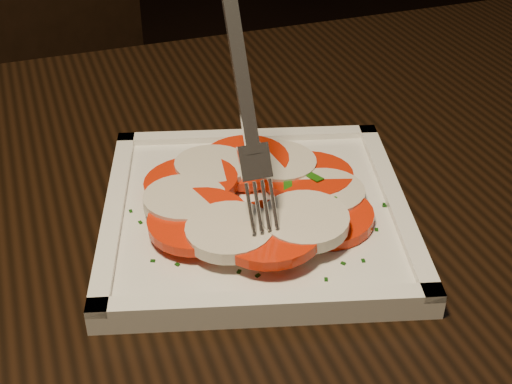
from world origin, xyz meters
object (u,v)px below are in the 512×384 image
object	(u,v)px
chair	(75,119)
fork	(238,81)
plate	(256,215)
table	(237,310)

from	to	relation	value
chair	fork	size ratio (longest dim) A/B	5.06
chair	fork	distance (m)	0.75
plate	fork	size ratio (longest dim) A/B	1.32
table	plate	distance (m)	0.11
plate	fork	world-z (taller)	fork
plate	fork	distance (m)	0.12
plate	table	bearing A→B (deg)	156.34
table	plate	world-z (taller)	plate
table	chair	size ratio (longest dim) A/B	1.33
fork	plate	bearing A→B (deg)	4.91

